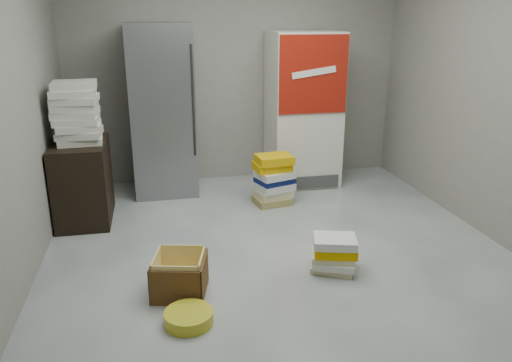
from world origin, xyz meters
The scene contains 10 objects.
ground centered at (0.00, 0.00, 0.00)m, with size 5.00×5.00×0.00m, color #B9BAB5.
room_shell centered at (0.00, 0.00, 1.80)m, with size 4.04×5.04×2.82m.
steel_fridge centered at (-0.90, 2.13, 0.95)m, with size 0.70×0.72×1.90m.
coke_cooler centered at (0.75, 2.12, 0.90)m, with size 0.80×0.73×1.80m.
wood_shelf centered at (-1.73, 1.40, 0.40)m, with size 0.50×0.80×0.80m, color black.
supply_box_stack centered at (-1.72, 1.39, 1.09)m, with size 0.44×0.45×0.58m.
phonebook_stack_main centered at (0.23, 1.45, 0.28)m, with size 0.46×0.42×0.55m.
phonebook_stack_side centered at (0.35, -0.13, 0.15)m, with size 0.42×0.40×0.30m.
cardboard_box centered at (-0.89, -0.22, 0.13)m, with size 0.46×0.46×0.31m.
bucket_lid centered at (-0.85, -0.63, 0.04)m, with size 0.33×0.33×0.09m, color gold.
Camera 1 is at (-1.00, -3.55, 1.98)m, focal length 35.00 mm.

